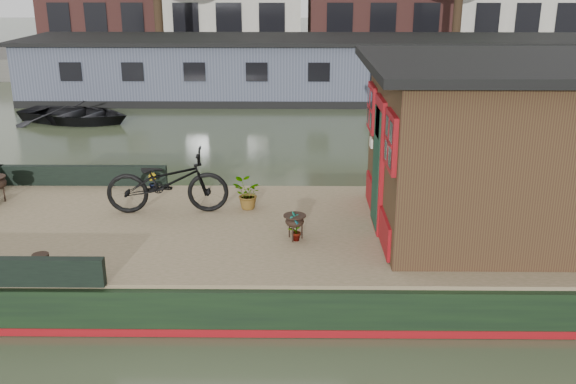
{
  "coord_description": "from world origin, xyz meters",
  "views": [
    {
      "loc": [
        -0.76,
        -8.73,
        4.13
      ],
      "look_at": [
        -0.87,
        0.5,
        1.01
      ],
      "focal_mm": 40.0,
      "sensor_mm": 36.0,
      "label": 1
    }
  ],
  "objects_px": {
    "bicycle": "(167,182)",
    "dinghy": "(75,110)",
    "brazier_front": "(295,227)",
    "cabin": "(506,146)",
    "potted_plant_a": "(296,227)"
  },
  "relations": [
    {
      "from": "bicycle",
      "to": "dinghy",
      "type": "distance_m",
      "value": 10.48
    },
    {
      "from": "dinghy",
      "to": "bicycle",
      "type": "bearing_deg",
      "value": -137.23
    },
    {
      "from": "brazier_front",
      "to": "dinghy",
      "type": "distance_m",
      "value": 12.35
    },
    {
      "from": "cabin",
      "to": "bicycle",
      "type": "xyz_separation_m",
      "value": [
        -4.9,
        0.59,
        -0.74
      ]
    },
    {
      "from": "bicycle",
      "to": "brazier_front",
      "type": "bearing_deg",
      "value": -122.66
    },
    {
      "from": "brazier_front",
      "to": "dinghy",
      "type": "bearing_deg",
      "value": 122.01
    },
    {
      "from": "potted_plant_a",
      "to": "brazier_front",
      "type": "distance_m",
      "value": 0.07
    },
    {
      "from": "dinghy",
      "to": "potted_plant_a",
      "type": "bearing_deg",
      "value": -131.33
    },
    {
      "from": "cabin",
      "to": "potted_plant_a",
      "type": "distance_m",
      "value": 3.15
    },
    {
      "from": "cabin",
      "to": "brazier_front",
      "type": "bearing_deg",
      "value": -170.72
    },
    {
      "from": "cabin",
      "to": "potted_plant_a",
      "type": "height_order",
      "value": "cabin"
    },
    {
      "from": "brazier_front",
      "to": "dinghy",
      "type": "height_order",
      "value": "brazier_front"
    },
    {
      "from": "potted_plant_a",
      "to": "brazier_front",
      "type": "bearing_deg",
      "value": 108.3
    },
    {
      "from": "cabin",
      "to": "potted_plant_a",
      "type": "relative_size",
      "value": 9.51
    },
    {
      "from": "bicycle",
      "to": "cabin",
      "type": "bearing_deg",
      "value": -100.72
    }
  ]
}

